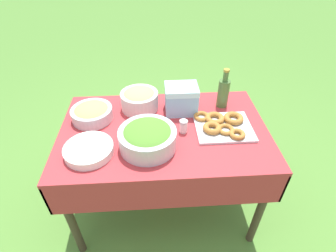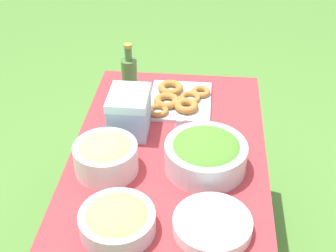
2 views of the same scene
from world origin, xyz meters
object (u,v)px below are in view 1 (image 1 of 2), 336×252
(salad_bowl, at_px, (148,137))
(pasta_bowl, at_px, (140,99))
(olive_oil_bottle, at_px, (223,92))
(bread_bowl, at_px, (92,113))
(cooler_box, at_px, (181,99))
(donut_platter, at_px, (222,125))
(plate_stack, at_px, (89,150))

(salad_bowl, relative_size, pasta_bowl, 1.30)
(salad_bowl, xyz_separation_m, olive_oil_bottle, (-0.51, -0.38, 0.04))
(pasta_bowl, distance_m, bread_bowl, 0.32)
(pasta_bowl, bearing_deg, cooler_box, 169.90)
(donut_platter, relative_size, olive_oil_bottle, 1.31)
(salad_bowl, xyz_separation_m, cooler_box, (-0.22, -0.34, 0.02))
(salad_bowl, distance_m, pasta_bowl, 0.39)
(pasta_bowl, relative_size, bread_bowl, 0.96)
(plate_stack, xyz_separation_m, cooler_box, (-0.55, -0.37, 0.07))
(salad_bowl, bearing_deg, olive_oil_bottle, -143.08)
(salad_bowl, relative_size, bread_bowl, 1.24)
(pasta_bowl, distance_m, plate_stack, 0.50)
(donut_platter, height_order, plate_stack, donut_platter)
(cooler_box, bearing_deg, bread_bowl, 5.02)
(salad_bowl, relative_size, plate_stack, 1.19)
(donut_platter, xyz_separation_m, olive_oil_bottle, (-0.05, -0.24, 0.09))
(salad_bowl, height_order, donut_platter, salad_bowl)
(olive_oil_bottle, bearing_deg, bread_bowl, 6.39)
(olive_oil_bottle, distance_m, cooler_box, 0.29)
(cooler_box, bearing_deg, olive_oil_bottle, -170.91)
(donut_platter, relative_size, cooler_box, 1.71)
(pasta_bowl, bearing_deg, plate_stack, 57.08)
(bread_bowl, bearing_deg, donut_platter, 169.92)
(pasta_bowl, relative_size, cooler_box, 1.19)
(pasta_bowl, xyz_separation_m, cooler_box, (-0.27, 0.05, 0.02))
(donut_platter, bearing_deg, salad_bowl, 17.27)
(bread_bowl, bearing_deg, pasta_bowl, -161.81)
(donut_platter, bearing_deg, pasta_bowl, -25.59)
(plate_stack, relative_size, cooler_box, 1.30)
(bread_bowl, relative_size, cooler_box, 1.25)
(donut_platter, relative_size, bread_bowl, 1.37)
(pasta_bowl, distance_m, donut_platter, 0.57)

